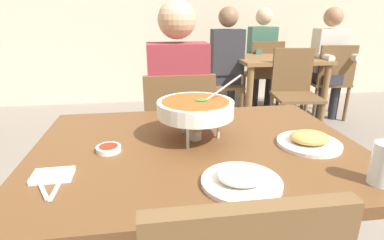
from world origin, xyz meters
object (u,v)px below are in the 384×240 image
Objects in this scene: sauce_dish at (109,149)px; rice_plate at (242,179)px; chair_bg_corner at (294,88)px; patron_bg_left at (330,57)px; diner_main at (177,95)px; drink_glass at (383,166)px; appetizer_plate at (309,140)px; curry_bowl at (196,109)px; dining_table_main at (197,169)px; dining_table_far at (277,69)px; chair_diner_main at (179,132)px; chair_bg_middle at (264,71)px; patron_bg_middle at (262,52)px; chair_bg_right at (221,77)px; chair_bg_left at (331,78)px; patron_bg_right at (226,58)px.

rice_plate is at bearing -35.16° from sauce_dish.
patron_bg_left is (0.65, 0.47, 0.24)m from chair_bg_corner.
diner_main is 1.24m from drink_glass.
appetizer_plate is at bearing 34.74° from rice_plate.
dining_table_main is at bearing -93.87° from curry_bowl.
dining_table_far is 0.53m from chair_bg_corner.
chair_diner_main is 2.47m from chair_bg_middle.
patron_bg_middle is at bearing 64.85° from dining_table_main.
diner_main reaches higher than curry_bowl.
sauce_dish is 0.10× the size of chair_bg_right.
chair_diner_main is 3.75× the size of rice_plate.
curry_bowl is 0.33× the size of dining_table_far.
chair_bg_left is (2.31, 2.23, -0.25)m from sauce_dish.
patron_bg_middle is (1.29, 3.23, -0.03)m from rice_plate.
curry_bowl reaches higher than chair_bg_left.
dining_table_main is 3.75× the size of curry_bowl.
chair_bg_right is at bearing 134.53° from chair_bg_corner.
patron_bg_right is (1.06, 2.40, -0.02)m from sauce_dish.
diner_main is 2.05m from dining_table_far.
patron_bg_right is (-1.23, 0.10, 0.00)m from patron_bg_left.
drink_glass is at bearing -110.72° from chair_bg_corner.
diner_main and patron_bg_right have the same top height.
appetizer_plate is at bearing -4.21° from sauce_dish.
drink_glass is (0.49, -0.41, -0.07)m from curry_bowl.
dining_table_main is 13.85× the size of sauce_dish.
appetizer_plate is 2.10m from chair_bg_corner.
patron_bg_right is at bearing 172.36° from chair_bg_left.
chair_diner_main and chair_bg_right have the same top height.
sauce_dish is at bearing -132.05° from chair_bg_corner.
dining_table_far is at bearing 59.59° from curry_bowl.
curry_bowl reaches higher than appetizer_plate.
rice_plate is at bearing -112.48° from chair_bg_middle.
chair_bg_right is (0.61, 2.75, -0.26)m from rice_plate.
patron_bg_left is (1.88, 2.59, -0.03)m from rice_plate.
dining_table_far is 0.65m from chair_bg_left.
dining_table_main is 0.34m from rice_plate.
dining_table_far is 1.11× the size of chair_bg_corner.
chair_bg_left is at bearing -44.18° from chair_bg_middle.
diner_main is 14.56× the size of sauce_dish.
drink_glass is 3.30m from chair_bg_middle.
patron_bg_right is at bearing -56.74° from chair_bg_right.
chair_bg_middle is at bearing 71.78° from appetizer_plate.
patron_bg_middle is (0.06, 1.11, 0.24)m from chair_bg_corner.
patron_bg_right is (0.73, 1.61, 0.00)m from diner_main.
chair_bg_middle reaches higher than dining_table_main.
diner_main is at bearing 94.31° from rice_plate.
diner_main is 1.46× the size of chair_bg_right.
chair_bg_middle is at bearing 74.49° from drink_glass.
patron_bg_middle is (-0.59, 0.64, 0.00)m from patron_bg_left.
diner_main is at bearing 90.00° from chair_diner_main.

